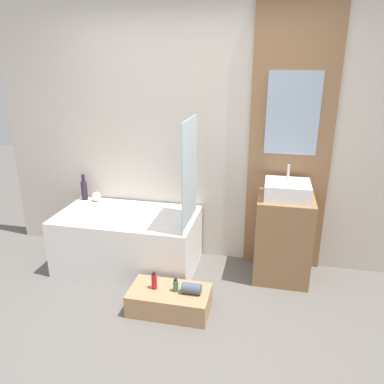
% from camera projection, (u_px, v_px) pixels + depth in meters
% --- Properties ---
extents(ground_plane, '(12.00, 12.00, 0.00)m').
position_uv_depth(ground_plane, '(151.00, 353.00, 2.73)').
color(ground_plane, '#605B56').
extents(wall_tiled_back, '(4.20, 0.06, 2.60)m').
position_uv_depth(wall_tiled_back, '(196.00, 136.00, 3.76)').
color(wall_tiled_back, beige).
rests_on(wall_tiled_back, ground_plane).
extents(wall_wood_accent, '(0.77, 0.04, 2.60)m').
position_uv_depth(wall_wood_accent, '(290.00, 139.00, 3.52)').
color(wall_wood_accent, '#8E6642').
rests_on(wall_wood_accent, ground_plane).
extents(bathtub, '(1.38, 0.77, 0.57)m').
position_uv_depth(bathtub, '(128.00, 240.00, 3.81)').
color(bathtub, white).
rests_on(bathtub, ground_plane).
extents(glass_shower_screen, '(0.01, 0.57, 0.98)m').
position_uv_depth(glass_shower_screen, '(190.00, 173.00, 3.35)').
color(glass_shower_screen, silver).
rests_on(glass_shower_screen, bathtub).
extents(wooden_step_bench, '(0.68, 0.37, 0.20)m').
position_uv_depth(wooden_step_bench, '(170.00, 300.00, 3.17)').
color(wooden_step_bench, '#A87F56').
rests_on(wooden_step_bench, ground_plane).
extents(vanity_cabinet, '(0.51, 0.48, 0.83)m').
position_uv_depth(vanity_cabinet, '(283.00, 238.00, 3.58)').
color(vanity_cabinet, '#8E6642').
rests_on(vanity_cabinet, ground_plane).
extents(sink, '(0.41, 0.38, 0.28)m').
position_uv_depth(sink, '(287.00, 190.00, 3.41)').
color(sink, white).
rests_on(sink, vanity_cabinet).
extents(vase_tall_dark, '(0.07, 0.07, 0.28)m').
position_uv_depth(vase_tall_dark, '(84.00, 189.00, 4.08)').
color(vase_tall_dark, '#2D1E33').
rests_on(vase_tall_dark, bathtub).
extents(vase_round_light, '(0.10, 0.10, 0.10)m').
position_uv_depth(vase_round_light, '(96.00, 197.00, 4.06)').
color(vase_round_light, silver).
rests_on(vase_round_light, bathtub).
extents(bottle_soap_primary, '(0.05, 0.05, 0.16)m').
position_uv_depth(bottle_soap_primary, '(154.00, 281.00, 3.14)').
color(bottle_soap_primary, '#B21928').
rests_on(bottle_soap_primary, wooden_step_bench).
extents(bottle_soap_secondary, '(0.04, 0.04, 0.12)m').
position_uv_depth(bottle_soap_secondary, '(176.00, 286.00, 3.11)').
color(bottle_soap_secondary, '#38704C').
rests_on(bottle_soap_secondary, wooden_step_bench).
extents(towel_roll, '(0.16, 0.09, 0.09)m').
position_uv_depth(towel_roll, '(191.00, 288.00, 3.09)').
color(towel_roll, '#4C5666').
rests_on(towel_roll, wooden_step_bench).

